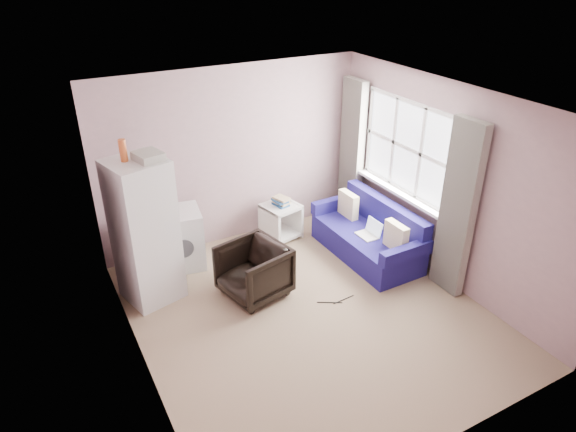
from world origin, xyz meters
name	(u,v)px	position (x,y,z in m)	size (l,w,h in m)	color
room	(312,218)	(0.02, 0.01, 1.25)	(3.84, 4.24, 2.54)	#90775E
armchair	(254,269)	(-0.40, 0.64, 0.37)	(0.72, 0.67, 0.74)	black
fridge	(145,231)	(-1.50, 1.23, 0.90)	(0.75, 0.74, 2.02)	silver
washing_machine	(180,237)	(-0.96, 1.72, 0.42)	(0.65, 0.65, 0.80)	silver
side_table	(281,218)	(0.55, 1.74, 0.30)	(0.56, 0.56, 0.65)	silver
sofa	(370,236)	(1.41, 0.73, 0.28)	(0.79, 1.71, 0.76)	navy
window_dressing	(399,177)	(1.78, 0.70, 1.11)	(0.17, 2.62, 2.18)	white
floor_cables	(337,301)	(0.41, 0.02, 0.01)	(0.47, 0.17, 0.01)	black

